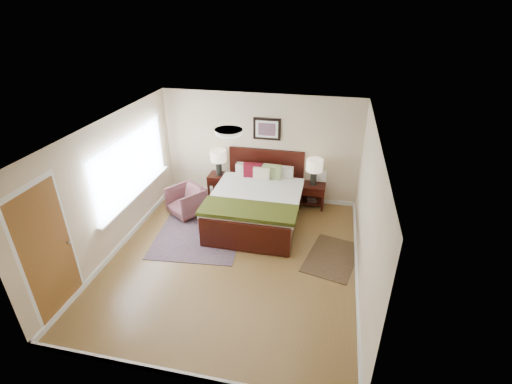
{
  "coord_description": "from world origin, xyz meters",
  "views": [
    {
      "loc": [
        1.57,
        -5.29,
        4.33
      ],
      "look_at": [
        0.27,
        0.75,
        1.05
      ],
      "focal_mm": 26.0,
      "sensor_mm": 36.0,
      "label": 1
    }
  ],
  "objects_px": {
    "lamp_left": "(218,158)",
    "lamp_right": "(314,167)",
    "armchair": "(187,201)",
    "rug_persian": "(203,227)",
    "nightstand_left": "(219,180)",
    "nightstand_right": "(312,193)",
    "bed": "(257,198)"
  },
  "relations": [
    {
      "from": "lamp_left",
      "to": "armchair",
      "type": "bearing_deg",
      "value": -117.45
    },
    {
      "from": "nightstand_left",
      "to": "armchair",
      "type": "bearing_deg",
      "value": -117.99
    },
    {
      "from": "lamp_left",
      "to": "armchair",
      "type": "xyz_separation_m",
      "value": [
        -0.48,
        -0.93,
        -0.7
      ]
    },
    {
      "from": "armchair",
      "to": "bed",
      "type": "bearing_deg",
      "value": 36.18
    },
    {
      "from": "lamp_left",
      "to": "nightstand_right",
      "type": "bearing_deg",
      "value": -0.35
    },
    {
      "from": "nightstand_left",
      "to": "rug_persian",
      "type": "xyz_separation_m",
      "value": [
        0.03,
        -1.37,
        -0.46
      ]
    },
    {
      "from": "nightstand_right",
      "to": "lamp_left",
      "type": "bearing_deg",
      "value": 179.65
    },
    {
      "from": "bed",
      "to": "rug_persian",
      "type": "relative_size",
      "value": 0.95
    },
    {
      "from": "armchair",
      "to": "rug_persian",
      "type": "bearing_deg",
      "value": -7.33
    },
    {
      "from": "armchair",
      "to": "rug_persian",
      "type": "height_order",
      "value": "armchair"
    },
    {
      "from": "nightstand_left",
      "to": "rug_persian",
      "type": "bearing_deg",
      "value": -88.62
    },
    {
      "from": "nightstand_left",
      "to": "rug_persian",
      "type": "distance_m",
      "value": 1.45
    },
    {
      "from": "bed",
      "to": "nightstand_left",
      "type": "xyz_separation_m",
      "value": [
        -1.09,
        0.87,
        -0.1
      ]
    },
    {
      "from": "lamp_left",
      "to": "lamp_right",
      "type": "bearing_deg",
      "value": 0.0
    },
    {
      "from": "bed",
      "to": "rug_persian",
      "type": "bearing_deg",
      "value": -154.62
    },
    {
      "from": "rug_persian",
      "to": "nightstand_left",
      "type": "bearing_deg",
      "value": 85.97
    },
    {
      "from": "nightstand_left",
      "to": "lamp_right",
      "type": "height_order",
      "value": "lamp_right"
    },
    {
      "from": "bed",
      "to": "lamp_right",
      "type": "bearing_deg",
      "value": 38.61
    },
    {
      "from": "bed",
      "to": "armchair",
      "type": "height_order",
      "value": "bed"
    },
    {
      "from": "bed",
      "to": "nightstand_left",
      "type": "height_order",
      "value": "bed"
    },
    {
      "from": "nightstand_right",
      "to": "armchair",
      "type": "bearing_deg",
      "value": -161.24
    },
    {
      "from": "armchair",
      "to": "nightstand_left",
      "type": "bearing_deg",
      "value": 96.85
    },
    {
      "from": "armchair",
      "to": "nightstand_right",
      "type": "bearing_deg",
      "value": 53.6
    },
    {
      "from": "rug_persian",
      "to": "armchair",
      "type": "bearing_deg",
      "value": 132.42
    },
    {
      "from": "nightstand_right",
      "to": "armchair",
      "type": "relative_size",
      "value": 0.79
    },
    {
      "from": "rug_persian",
      "to": "lamp_left",
      "type": "bearing_deg",
      "value": 85.95
    },
    {
      "from": "bed",
      "to": "nightstand_left",
      "type": "relative_size",
      "value": 3.86
    },
    {
      "from": "nightstand_left",
      "to": "lamp_right",
      "type": "distance_m",
      "value": 2.27
    },
    {
      "from": "bed",
      "to": "armchair",
      "type": "distance_m",
      "value": 1.59
    },
    {
      "from": "bed",
      "to": "armchair",
      "type": "xyz_separation_m",
      "value": [
        -1.57,
        -0.04,
        -0.24
      ]
    },
    {
      "from": "lamp_right",
      "to": "armchair",
      "type": "relative_size",
      "value": 0.86
    },
    {
      "from": "bed",
      "to": "armchair",
      "type": "relative_size",
      "value": 3.2
    }
  ]
}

